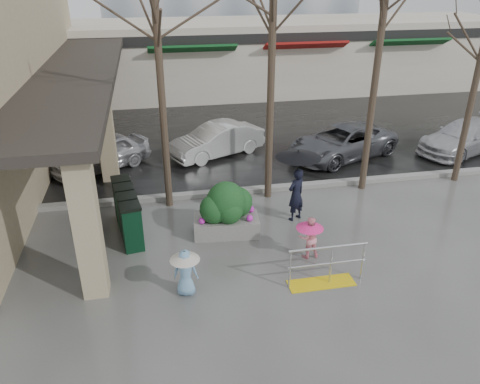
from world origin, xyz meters
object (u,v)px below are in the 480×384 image
object	(u,v)px
woman	(297,177)
car_c	(342,142)
car_a	(100,153)
car_b	(217,140)
child_blue	(185,268)
tree_west	(157,37)
planter	(226,210)
tree_midwest	(273,29)
handrail	(325,270)
car_d	(465,137)
child_pink	(309,234)
news_boxes	(127,212)
tree_mideast	(380,39)

from	to	relation	value
woman	car_c	distance (m)	5.61
woman	car_a	bearing A→B (deg)	-68.77
car_b	car_c	size ratio (longest dim) A/B	0.84
car_a	child_blue	bearing A→B (deg)	-15.27
tree_west	planter	bearing A→B (deg)	-54.40
tree_midwest	car_c	distance (m)	6.55
handrail	car_c	bearing A→B (deg)	65.16
car_b	car_d	xyz separation A→B (m)	(9.86, -1.50, 0.00)
tree_midwest	woman	distance (m)	4.21
tree_midwest	car_d	xyz separation A→B (m)	(8.78, 2.47, -4.60)
woman	car_c	world-z (taller)	woman
child_pink	child_blue	distance (m)	3.36
planter	car_a	distance (m)	6.66
handrail	news_boxes	world-z (taller)	news_boxes
tree_west	car_b	world-z (taller)	tree_west
tree_mideast	planter	xyz separation A→B (m)	(-5.02, -2.07, -4.11)
child_blue	news_boxes	size ratio (longest dim) A/B	0.48
woman	car_a	distance (m)	7.81
car_c	planter	bearing A→B (deg)	-70.29
handrail	tree_west	bearing A→B (deg)	124.99
planter	child_pink	bearing A→B (deg)	-39.82
handrail	tree_midwest	size ratio (longest dim) A/B	0.27
child_pink	car_d	world-z (taller)	car_d
handrail	tree_west	distance (m)	7.52
child_blue	car_b	xyz separation A→B (m)	(1.99, 8.53, -0.06)
handrail	woman	bearing A→B (deg)	85.44
woman	car_d	distance (m)	9.36
planter	car_c	size ratio (longest dim) A/B	0.42
woman	planter	xyz separation A→B (m)	(-2.13, -0.42, -0.63)
news_boxes	car_d	distance (m)	13.78
news_boxes	planter	bearing A→B (deg)	-21.46
tree_midwest	tree_mideast	size ratio (longest dim) A/B	1.08
car_a	car_c	size ratio (longest dim) A/B	0.82
tree_midwest	tree_mideast	world-z (taller)	tree_midwest
tree_west	planter	xyz separation A→B (m)	(1.48, -2.07, -4.33)
child_blue	car_b	size ratio (longest dim) A/B	0.30
child_blue	news_boxes	xyz separation A→B (m)	(-1.34, 3.07, -0.04)
tree_west	car_d	world-z (taller)	tree_west
tree_mideast	car_d	bearing A→B (deg)	24.30
tree_midwest	car_b	distance (m)	6.18
car_d	child_pink	bearing A→B (deg)	-75.73
woman	car_a	xyz separation A→B (m)	(-5.92, 5.05, -0.75)
car_c	car_d	distance (m)	5.10
child_blue	car_d	size ratio (longest dim) A/B	0.27
tree_west	tree_mideast	bearing A→B (deg)	0.00
planter	child_blue	bearing A→B (deg)	-118.65
news_boxes	car_d	bearing A→B (deg)	7.43
child_pink	planter	xyz separation A→B (m)	(-1.87, 1.56, 0.09)
car_a	car_b	world-z (taller)	same
planter	news_boxes	distance (m)	2.77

